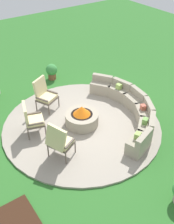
{
  "coord_description": "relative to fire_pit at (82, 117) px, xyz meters",
  "views": [
    {
      "loc": [
        5.59,
        -3.72,
        5.48
      ],
      "look_at": [
        0.0,
        0.2,
        0.45
      ],
      "focal_mm": 42.93,
      "sensor_mm": 36.0,
      "label": 1
    }
  ],
  "objects": [
    {
      "name": "lounge_chair_front_left",
      "position": [
        -1.46,
        -0.53,
        0.31
      ],
      "size": [
        0.79,
        0.8,
        1.13
      ],
      "rotation": [
        0.0,
        0.0,
        5.16
      ],
      "color": "brown",
      "rests_on": "patio_circle"
    },
    {
      "name": "ground_plane",
      "position": [
        0.0,
        0.0,
        -0.32
      ],
      "size": [
        24.0,
        24.0,
        0.0
      ],
      "primitive_type": "plane",
      "color": "#2D6B28"
    },
    {
      "name": "curved_stone_bench",
      "position": [
        0.53,
        1.55,
        0.02
      ],
      "size": [
        3.81,
        2.06,
        0.68
      ],
      "color": "#9E937F",
      "rests_on": "patio_circle"
    },
    {
      "name": "potted_plant_3",
      "position": [
        -3.24,
        0.71,
        0.04
      ],
      "size": [
        0.47,
        0.47,
        0.65
      ],
      "color": "brown",
      "rests_on": "ground_plane"
    },
    {
      "name": "lounge_chair_front_right",
      "position": [
        -0.49,
        -1.47,
        0.3
      ],
      "size": [
        0.74,
        0.72,
        1.09
      ],
      "rotation": [
        0.0,
        0.0,
        5.96
      ],
      "color": "brown",
      "rests_on": "patio_circle"
    },
    {
      "name": "patio_circle",
      "position": [
        0.0,
        0.0,
        -0.29
      ],
      "size": [
        5.04,
        5.04,
        0.06
      ],
      "primitive_type": "cylinder",
      "color": "#9E9384",
      "rests_on": "ground_plane"
    },
    {
      "name": "lounge_chair_back_left",
      "position": [
        0.85,
        -1.3,
        0.32
      ],
      "size": [
        0.79,
        0.78,
        1.18
      ],
      "rotation": [
        0.0,
        0.0,
        6.75
      ],
      "color": "brown",
      "rests_on": "patio_circle"
    },
    {
      "name": "fire_pit",
      "position": [
        0.0,
        0.0,
        0.0
      ],
      "size": [
        1.06,
        1.06,
        0.68
      ],
      "color": "#9E937F",
      "rests_on": "patio_circle"
    }
  ]
}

